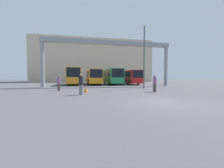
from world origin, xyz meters
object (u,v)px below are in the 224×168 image
bus_slot_1 (93,76)px  bus_slot_2 (112,76)px  lamp_post (144,54)px  pedestrian_near_center (81,84)px  bus_slot_0 (74,75)px  bus_slot_3 (128,76)px  pedestrian_near_left (59,83)px  pedestrian_far_center (155,83)px  traffic_cone (86,89)px

bus_slot_1 → bus_slot_2: bearing=-12.6°
bus_slot_2 → lamp_post: bearing=-80.6°
pedestrian_near_center → bus_slot_0: bearing=-60.8°
bus_slot_3 → pedestrian_near_left: (-13.17, -14.47, -0.80)m
bus_slot_1 → bus_slot_3: size_ratio=1.03×
bus_slot_1 → lamp_post: 14.69m
bus_slot_0 → pedestrian_near_center: 18.85m
pedestrian_near_center → pedestrian_far_center: (7.58, 0.93, -0.02)m
bus_slot_0 → bus_slot_3: (11.88, 0.36, -0.20)m
bus_slot_3 → traffic_cone: bus_slot_3 is taller
bus_slot_1 → bus_slot_3: 7.92m
pedestrian_far_center → bus_slot_3: bearing=82.8°
bus_slot_1 → lamp_post: size_ratio=1.38×
bus_slot_0 → pedestrian_near_center: bus_slot_0 is taller
bus_slot_0 → pedestrian_near_center: bearing=-86.4°
pedestrian_far_center → traffic_cone: bearing=172.0°
traffic_cone → bus_slot_2: bearing=68.9°
bus_slot_1 → pedestrian_far_center: size_ratio=6.86×
bus_slot_2 → bus_slot_3: 4.03m
pedestrian_far_center → lamp_post: bearing=80.1°
bus_slot_0 → pedestrian_near_left: bus_slot_0 is taller
bus_slot_1 → traffic_cone: bearing=-97.6°
bus_slot_1 → traffic_cone: size_ratio=20.24×
bus_slot_2 → pedestrian_far_center: 17.53m
traffic_cone → lamp_post: size_ratio=0.07×
bus_slot_0 → bus_slot_1: (3.96, 0.51, -0.14)m
traffic_cone → pedestrian_near_center: bearing=-102.6°
bus_slot_0 → bus_slot_3: size_ratio=0.94×
pedestrian_far_center → pedestrian_near_left: bearing=162.1°
bus_slot_3 → lamp_post: bearing=-98.6°
pedestrian_near_left → traffic_cone: pedestrian_near_left is taller
bus_slot_3 → traffic_cone: (-10.20, -16.90, -1.40)m
pedestrian_near_left → bus_slot_2: bearing=71.6°
pedestrian_near_left → bus_slot_0: bearing=100.2°
bus_slot_2 → pedestrian_far_center: size_ratio=5.88×
traffic_cone → bus_slot_0: bearing=95.8°
pedestrian_near_left → pedestrian_near_center: 5.29m
pedestrian_near_left → pedestrian_far_center: bearing=-5.0°
bus_slot_1 → pedestrian_near_left: size_ratio=7.23×
bus_slot_3 → pedestrian_near_center: size_ratio=6.53×
bus_slot_1 → traffic_cone: 17.27m
bus_slot_2 → traffic_cone: 17.40m
bus_slot_1 → bus_slot_3: bearing=-1.1°
traffic_cone → bus_slot_3: bearing=58.9°
bus_slot_0 → pedestrian_far_center: size_ratio=6.30×
bus_slot_2 → bus_slot_3: size_ratio=0.88×
lamp_post → bus_slot_3: bearing=81.4°
bus_slot_3 → lamp_post: 13.43m
bus_slot_1 → pedestrian_near_left: (-5.25, -14.62, -0.86)m
bus_slot_2 → pedestrian_near_left: bearing=-123.8°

